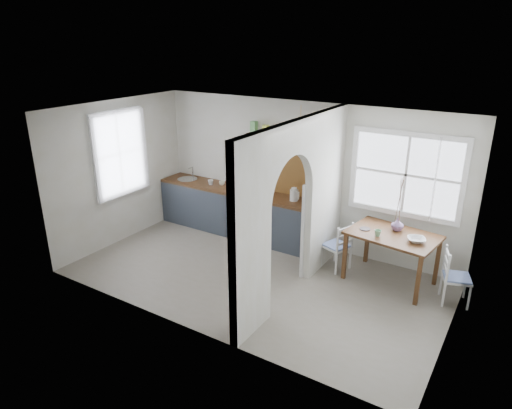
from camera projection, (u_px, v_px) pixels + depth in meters
The scene contains 26 objects.
floor at pixel (255, 277), 7.30m from camera, with size 5.80×3.20×0.01m, color gray.
ceiling at pixel (254, 114), 6.39m from camera, with size 5.80×3.20×0.01m, color silver.
walls at pixel (255, 201), 6.84m from camera, with size 5.81×3.21×2.60m.
partition at pixel (298, 199), 6.48m from camera, with size 0.12×3.20×2.60m.
kitchen_window at pixel (119, 153), 8.15m from camera, with size 0.10×1.16×1.50m, color white, non-canonical shape.
nook_window at pixel (406, 175), 7.08m from camera, with size 1.76×0.10×1.30m, color white, non-canonical shape.
counter at pixel (242, 212), 8.75m from camera, with size 3.50×0.60×0.90m.
sink at pixel (187, 180), 9.22m from camera, with size 0.40×0.40×0.02m, color #BBBCBD.
backsplash at pixel (292, 171), 8.18m from camera, with size 1.65×0.03×0.90m, color olive.
shelf at pixel (290, 136), 7.88m from camera, with size 1.75×0.20×0.21m.
pendant_lamp at pixel (300, 149), 7.48m from camera, with size 0.26×0.26×0.16m, color #EDE2C3.
utensil_rail at pixel (317, 183), 7.20m from camera, with size 0.02×0.02×0.50m, color #BBBCBD.
dining_table at pixel (391, 258), 7.05m from camera, with size 1.30×0.86×0.81m, color brown, non-canonical shape.
chair_left at pixel (336, 245), 7.46m from camera, with size 0.38×0.38×0.82m, color silver, non-canonical shape.
chair_right at pixel (457, 277), 6.48m from camera, with size 0.37×0.37×0.82m, color silver, non-canonical shape.
kettle at pixel (294, 194), 7.99m from camera, with size 0.20×0.16×0.23m, color silver, non-canonical shape.
mug_a at pixel (211, 182), 8.86m from camera, with size 0.11×0.11×0.10m, color silver.
mug_b at pixel (222, 183), 8.84m from camera, with size 0.11×0.11×0.09m, color white.
knife_block at pixel (235, 181), 8.74m from camera, with size 0.10×0.14×0.22m, color black.
jar at pixel (247, 186), 8.53m from camera, with size 0.10×0.10×0.17m, color tan.
towel_magenta at pixel (314, 248), 7.67m from camera, with size 0.02×0.03×0.58m, color #CC1341.
towel_orange at pixel (314, 249), 7.68m from camera, with size 0.02×0.03×0.44m, color orange.
bowl at pixel (416, 240), 6.63m from camera, with size 0.26×0.26×0.06m, color silver.
table_cup at pixel (378, 233), 6.82m from camera, with size 0.10×0.10×0.10m, color #6EA175.
plate at pixel (365, 229), 7.07m from camera, with size 0.16×0.16×0.01m, color black.
vase at pixel (397, 224), 7.00m from camera, with size 0.19×0.19×0.20m, color slate.
Camera 1 is at (3.43, -5.43, 3.65)m, focal length 32.00 mm.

